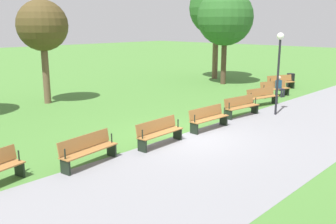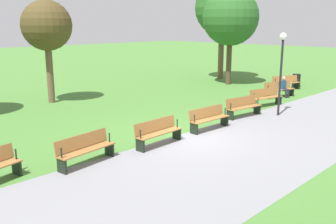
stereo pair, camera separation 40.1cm
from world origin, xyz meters
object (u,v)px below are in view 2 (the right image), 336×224
object	(u,v)px
bench_1	(279,89)
lamp_post	(282,58)
tree_0	(47,26)
tree_3	(222,8)
person_seated	(284,86)
bench_0	(286,82)
bench_3	(243,106)
bench_5	(158,132)
bench_2	(265,97)
bench_6	(85,148)
bench_4	(209,118)
tree_1	(230,18)
trash_bin	(296,81)

from	to	relation	value
bench_1	lamp_post	size ratio (longest dim) A/B	0.54
tree_0	tree_3	distance (m)	13.81
bench_1	person_seated	bearing A→B (deg)	150.03
bench_0	bench_3	distance (m)	8.38
lamp_post	bench_5	bearing A→B (deg)	-6.38
bench_5	bench_2	bearing A→B (deg)	-177.52
bench_3	person_seated	xyz separation A→B (m)	(-5.66, -0.99, 0.16)
bench_2	bench_6	size ratio (longest dim) A/B	1.01
bench_4	tree_3	size ratio (longest dim) A/B	0.27
bench_5	lamp_post	size ratio (longest dim) A/B	0.53
tree_0	tree_3	bearing A→B (deg)	176.16
bench_6	tree_0	xyz separation A→B (m)	(-3.83, -9.14, 3.52)
bench_4	bench_6	world-z (taller)	same
bench_1	lamp_post	bearing A→B (deg)	45.98
bench_5	bench_6	bearing A→B (deg)	-7.47
bench_6	tree_0	distance (m)	10.51
tree_1	tree_3	world-z (taller)	tree_3
bench_2	tree_3	world-z (taller)	tree_3
trash_bin	person_seated	bearing A→B (deg)	16.78
bench_2	tree_1	distance (m)	8.33
trash_bin	bench_1	bearing A→B (deg)	13.19
bench_1	person_seated	world-z (taller)	person_seated
bench_2	lamp_post	distance (m)	2.97
bench_0	tree_0	bearing A→B (deg)	-6.42
bench_4	tree_3	world-z (taller)	tree_3
bench_1	tree_1	bearing A→B (deg)	-93.31
bench_3	tree_1	distance (m)	10.39
bench_2	bench_4	world-z (taller)	same
bench_0	bench_1	size ratio (longest dim) A/B	0.99
person_seated	tree_3	world-z (taller)	tree_3
bench_2	bench_5	xyz separation A→B (m)	(8.35, 0.73, 0.00)
person_seated	lamp_post	xyz separation A→B (m)	(4.29, 2.01, 2.00)
bench_5	trash_bin	xyz separation A→B (m)	(-15.12, -2.40, -0.04)
bench_5	trash_bin	bearing A→B (deg)	-173.48
tree_1	tree_3	bearing A→B (deg)	-131.50
tree_0	lamp_post	distance (m)	11.83
bench_0	trash_bin	size ratio (longest dim) A/B	2.27
bench_6	lamp_post	world-z (taller)	lamp_post
bench_1	tree_0	xyz separation A→B (m)	(10.01, -7.93, 3.52)
bench_2	trash_bin	size ratio (longest dim) A/B	2.29
bench_4	lamp_post	world-z (taller)	lamp_post
bench_4	tree_1	bearing A→B (deg)	-145.31
bench_0	bench_3	world-z (taller)	same
bench_6	tree_1	distance (m)	17.35
bench_1	person_seated	distance (m)	0.33
bench_3	tree_0	xyz separation A→B (m)	(4.55, -9.14, 3.52)
bench_0	tree_1	bearing A→B (deg)	-56.68
tree_1	bench_2	bearing A→B (deg)	50.99
person_seated	tree_0	size ratio (longest dim) A/B	0.22
bench_0	bench_6	world-z (taller)	same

